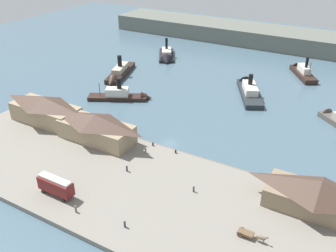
{
  "coord_description": "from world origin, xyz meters",
  "views": [
    {
      "loc": [
        43.28,
        -77.0,
        53.94
      ],
      "look_at": [
        -3.77,
        5.48,
        2.0
      ],
      "focal_mm": 39.35,
      "sensor_mm": 36.0,
      "label": 1
    }
  ],
  "objects_px": {
    "pedestrian_near_west_shed": "(125,224)",
    "ferry_near_quay": "(124,95)",
    "ferry_shed_customs_shed": "(45,109)",
    "ferry_shed_west_terminal": "(96,127)",
    "ferry_mid_harbor": "(167,56)",
    "street_tram": "(56,185)",
    "pedestrian_at_waters_edge": "(127,168)",
    "ferry_moored_west": "(248,89)",
    "horse_cart": "(251,235)",
    "pedestrian_standing_center": "(194,189)",
    "pedestrian_near_east_shed": "(146,150)",
    "ferry_shed_east_terminal": "(319,196)",
    "mooring_post_west": "(30,107)",
    "mooring_post_center_east": "(176,151)",
    "mooring_post_east": "(153,144)",
    "ferry_moored_east": "(302,71)",
    "pedestrian_by_tram": "(76,209)",
    "ferry_approaching_west": "(118,74)"
  },
  "relations": [
    {
      "from": "pedestrian_near_west_shed",
      "to": "ferry_near_quay",
      "type": "height_order",
      "value": "ferry_near_quay"
    },
    {
      "from": "ferry_shed_customs_shed",
      "to": "ferry_shed_west_terminal",
      "type": "distance_m",
      "value": 20.12
    },
    {
      "from": "ferry_shed_west_terminal",
      "to": "ferry_mid_harbor",
      "type": "bearing_deg",
      "value": 105.26
    },
    {
      "from": "street_tram",
      "to": "pedestrian_at_waters_edge",
      "type": "height_order",
      "value": "street_tram"
    },
    {
      "from": "pedestrian_at_waters_edge",
      "to": "ferry_moored_west",
      "type": "bearing_deg",
      "value": 82.02
    },
    {
      "from": "horse_cart",
      "to": "ferry_mid_harbor",
      "type": "height_order",
      "value": "ferry_mid_harbor"
    },
    {
      "from": "ferry_shed_customs_shed",
      "to": "pedestrian_standing_center",
      "type": "height_order",
      "value": "ferry_shed_customs_shed"
    },
    {
      "from": "ferry_near_quay",
      "to": "pedestrian_at_waters_edge",
      "type": "bearing_deg",
      "value": -53.48
    },
    {
      "from": "pedestrian_near_east_shed",
      "to": "ferry_near_quay",
      "type": "distance_m",
      "value": 37.84
    },
    {
      "from": "ferry_shed_west_terminal",
      "to": "pedestrian_standing_center",
      "type": "relative_size",
      "value": 13.36
    },
    {
      "from": "ferry_shed_east_terminal",
      "to": "pedestrian_standing_center",
      "type": "height_order",
      "value": "ferry_shed_east_terminal"
    },
    {
      "from": "ferry_moored_west",
      "to": "horse_cart",
      "type": "bearing_deg",
      "value": -70.84
    },
    {
      "from": "ferry_shed_customs_shed",
      "to": "ferry_shed_east_terminal",
      "type": "bearing_deg",
      "value": -0.55
    },
    {
      "from": "ferry_moored_west",
      "to": "mooring_post_west",
      "type": "bearing_deg",
      "value": -138.43
    },
    {
      "from": "ferry_near_quay",
      "to": "ferry_moored_west",
      "type": "height_order",
      "value": "same"
    },
    {
      "from": "ferry_shed_customs_shed",
      "to": "mooring_post_center_east",
      "type": "xyz_separation_m",
      "value": [
        42.47,
        4.01,
        -3.7
      ]
    },
    {
      "from": "pedestrian_near_west_shed",
      "to": "ferry_shed_east_terminal",
      "type": "bearing_deg",
      "value": 36.85
    },
    {
      "from": "pedestrian_near_west_shed",
      "to": "ferry_moored_west",
      "type": "xyz_separation_m",
      "value": [
        -1.65,
        79.52,
        -0.56
      ]
    },
    {
      "from": "pedestrian_near_east_shed",
      "to": "ferry_near_quay",
      "type": "bearing_deg",
      "value": 134.21
    },
    {
      "from": "mooring_post_east",
      "to": "ferry_moored_east",
      "type": "height_order",
      "value": "ferry_moored_east"
    },
    {
      "from": "street_tram",
      "to": "mooring_post_center_east",
      "type": "distance_m",
      "value": 31.75
    },
    {
      "from": "pedestrian_standing_center",
      "to": "ferry_near_quay",
      "type": "distance_m",
      "value": 56.8
    },
    {
      "from": "ferry_shed_east_terminal",
      "to": "pedestrian_near_east_shed",
      "type": "distance_m",
      "value": 43.22
    },
    {
      "from": "pedestrian_standing_center",
      "to": "ferry_mid_harbor",
      "type": "bearing_deg",
      "value": 123.48
    },
    {
      "from": "ferry_mid_harbor",
      "to": "horse_cart",
      "type": "bearing_deg",
      "value": -51.88
    },
    {
      "from": "mooring_post_west",
      "to": "ferry_near_quay",
      "type": "relative_size",
      "value": 0.04
    },
    {
      "from": "ferry_shed_customs_shed",
      "to": "ferry_mid_harbor",
      "type": "bearing_deg",
      "value": 90.09
    },
    {
      "from": "pedestrian_at_waters_edge",
      "to": "pedestrian_near_east_shed",
      "type": "height_order",
      "value": "pedestrian_at_waters_edge"
    },
    {
      "from": "ferry_moored_east",
      "to": "ferry_mid_harbor",
      "type": "xyz_separation_m",
      "value": [
        -58.14,
        -9.56,
        -0.3
      ]
    },
    {
      "from": "ferry_moored_east",
      "to": "ferry_mid_harbor",
      "type": "height_order",
      "value": "ferry_moored_east"
    },
    {
      "from": "horse_cart",
      "to": "pedestrian_by_tram",
      "type": "relative_size",
      "value": 3.42
    },
    {
      "from": "pedestrian_near_east_shed",
      "to": "ferry_moored_west",
      "type": "bearing_deg",
      "value": 80.18
    },
    {
      "from": "ferry_moored_east",
      "to": "ferry_near_quay",
      "type": "bearing_deg",
      "value": -131.33
    },
    {
      "from": "ferry_shed_west_terminal",
      "to": "street_tram",
      "type": "distance_m",
      "value": 24.38
    },
    {
      "from": "street_tram",
      "to": "pedestrian_near_east_shed",
      "type": "height_order",
      "value": "street_tram"
    },
    {
      "from": "ferry_shed_customs_shed",
      "to": "pedestrian_near_east_shed",
      "type": "distance_m",
      "value": 35.72
    },
    {
      "from": "pedestrian_by_tram",
      "to": "ferry_approaching_west",
      "type": "height_order",
      "value": "ferry_approaching_west"
    },
    {
      "from": "ferry_approaching_west",
      "to": "ferry_moored_west",
      "type": "xyz_separation_m",
      "value": [
        50.42,
        11.23,
        -0.01
      ]
    },
    {
      "from": "ferry_shed_west_terminal",
      "to": "street_tram",
      "type": "height_order",
      "value": "ferry_shed_west_terminal"
    },
    {
      "from": "pedestrian_at_waters_edge",
      "to": "ferry_moored_east",
      "type": "bearing_deg",
      "value": 76.57
    },
    {
      "from": "street_tram",
      "to": "pedestrian_by_tram",
      "type": "xyz_separation_m",
      "value": [
        7.57,
        -2.26,
        -1.8
      ]
    },
    {
      "from": "pedestrian_by_tram",
      "to": "mooring_post_east",
      "type": "bearing_deg",
      "value": 89.87
    },
    {
      "from": "street_tram",
      "to": "ferry_near_quay",
      "type": "xyz_separation_m",
      "value": [
        -18.5,
        51.28,
        -2.35
      ]
    },
    {
      "from": "ferry_shed_customs_shed",
      "to": "mooring_post_west",
      "type": "distance_m",
      "value": 13.35
    },
    {
      "from": "pedestrian_by_tram",
      "to": "pedestrian_near_east_shed",
      "type": "bearing_deg",
      "value": 89.31
    },
    {
      "from": "ferry_approaching_west",
      "to": "street_tram",
      "type": "bearing_deg",
      "value": -63.91
    },
    {
      "from": "pedestrian_near_east_shed",
      "to": "ferry_approaching_west",
      "type": "relative_size",
      "value": 0.07
    },
    {
      "from": "ferry_shed_customs_shed",
      "to": "ferry_shed_east_terminal",
      "type": "relative_size",
      "value": 1.03
    },
    {
      "from": "pedestrian_near_east_shed",
      "to": "ferry_approaching_west",
      "type": "height_order",
      "value": "ferry_approaching_west"
    },
    {
      "from": "ferry_mid_harbor",
      "to": "mooring_post_west",
      "type": "bearing_deg",
      "value": -99.87
    }
  ]
}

